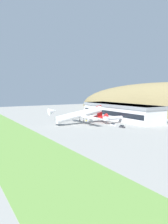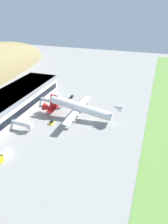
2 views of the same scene
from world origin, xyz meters
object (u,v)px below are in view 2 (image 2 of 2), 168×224
(cargo_airplane, at_px, (80,108))
(service_car_1, at_px, (52,123))
(jetway_0, at_px, (23,124))
(service_car_0, at_px, (72,97))
(traffic_cone_0, at_px, (73,111))
(terminal_building, at_px, (13,101))
(service_car_2, at_px, (65,102))
(fuel_truck, at_px, (4,155))
(jetway_1, at_px, (54,101))
(traffic_cone_1, at_px, (59,119))

(cargo_airplane, distance_m, service_car_1, 17.99)
(service_car_1, bearing_deg, jetway_0, 136.36)
(service_car_0, distance_m, traffic_cone_0, 22.22)
(terminal_building, relative_size, cargo_airplane, 1.63)
(service_car_1, xyz_separation_m, service_car_2, (27.74, 3.59, -0.08))
(terminal_building, xyz_separation_m, service_car_1, (-5.33, -28.25, -6.71))
(terminal_building, distance_m, fuel_truck, 45.29)
(terminal_building, distance_m, jetway_1, 25.09)
(fuel_truck, xyz_separation_m, traffic_cone_1, (39.75, -8.11, -1.24))
(service_car_0, distance_m, service_car_1, 37.99)
(traffic_cone_1, bearing_deg, terminal_building, 91.09)
(terminal_building, height_order, service_car_1, terminal_building)
(jetway_1, relative_size, cargo_airplane, 0.34)
(jetway_0, distance_m, traffic_cone_1, 21.58)
(jetway_0, height_order, service_car_0, jetway_0)
(service_car_2, xyz_separation_m, traffic_cone_0, (-10.17, -9.76, -0.30))
(jetway_1, xyz_separation_m, fuel_truck, (-54.24, -2.16, -2.47))
(terminal_building, relative_size, fuel_truck, 10.11)
(jetway_0, relative_size, cargo_airplane, 0.25)
(fuel_truck, bearing_deg, cargo_airplane, -23.13)
(service_car_2, bearing_deg, jetway_1, 146.44)
(terminal_building, xyz_separation_m, jetway_0, (-16.59, -17.51, -3.39))
(cargo_airplane, height_order, service_car_0, cargo_airplane)
(traffic_cone_1, bearing_deg, service_car_1, 162.98)
(traffic_cone_0, distance_m, traffic_cone_1, 12.46)
(service_car_2, bearing_deg, traffic_cone_1, -166.13)
(service_car_1, relative_size, service_car_2, 1.03)
(jetway_0, distance_m, traffic_cone_0, 33.64)
(jetway_0, distance_m, cargo_airplane, 32.53)
(traffic_cone_1, bearing_deg, fuel_truck, 168.46)
(terminal_building, bearing_deg, service_car_0, -38.00)
(jetway_0, bearing_deg, cargo_airplane, -46.69)
(cargo_airplane, bearing_deg, service_car_2, 44.37)
(traffic_cone_0, bearing_deg, terminal_building, 109.57)
(service_car_1, height_order, fuel_truck, fuel_truck)
(fuel_truck, bearing_deg, jetway_1, 2.28)
(service_car_2, distance_m, traffic_cone_0, 14.10)
(cargo_airplane, relative_size, fuel_truck, 6.20)
(cargo_airplane, bearing_deg, traffic_cone_0, 45.17)
(service_car_2, bearing_deg, fuel_truck, 177.47)
(jetway_1, distance_m, service_car_0, 18.70)
(terminal_building, xyz_separation_m, jetway_1, (15.05, -19.78, -3.38))
(cargo_airplane, xyz_separation_m, traffic_cone_1, (-5.06, 11.02, -6.64))
(service_car_2, bearing_deg, traffic_cone_0, -136.17)
(fuel_truck, relative_size, traffic_cone_0, 13.60)
(jetway_1, distance_m, traffic_cone_1, 18.14)
(terminal_building, bearing_deg, traffic_cone_0, -70.43)
(jetway_1, relative_size, fuel_truck, 2.09)
(service_car_2, relative_size, traffic_cone_1, 6.33)
(jetway_0, distance_m, service_car_2, 39.80)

